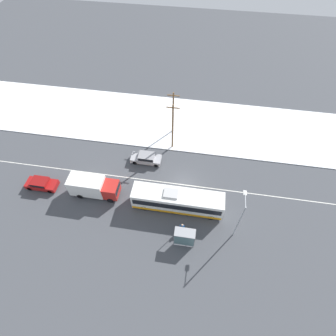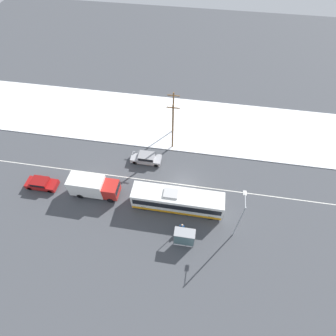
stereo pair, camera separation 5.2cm
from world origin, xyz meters
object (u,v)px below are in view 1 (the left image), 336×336
Objects in this scene: box_truck at (93,186)px; bus_shelter at (184,237)px; utility_pole_snowlot at (173,112)px; parked_car_near_truck at (41,183)px; utility_pole_roadside at (173,127)px; sedan_car at (146,158)px; city_bus at (178,200)px; pedestrian_at_stop at (182,227)px; streetlamp at (240,215)px.

box_truck is 13.79m from bus_shelter.
box_truck is 16.33m from utility_pole_snowlot.
parked_car_near_truck is 19.94m from utility_pole_roadside.
bus_shelter is at bearing -76.55° from utility_pole_roadside.
sedan_car is (5.76, 6.63, -0.86)m from box_truck.
city_bus is 3.51m from pedestrian_at_stop.
box_truck reaches higher than parked_car_near_truck.
utility_pole_snowlot is at bearing 40.07° from parked_car_near_truck.
pedestrian_at_stop reaches higher than parked_car_near_truck.
box_truck is at bearing 171.61° from streetlamp.
box_truck is 7.65m from parked_car_near_truck.
city_bus is 1.70× the size of streetlamp.
streetlamp is at bearing 7.82° from pedestrian_at_stop.
city_bus is 4.78× the size of bus_shelter.
city_bus is at bearing 106.73° from bus_shelter.
utility_pole_roadside reaches higher than pedestrian_at_stop.
sedan_car is at bearing 143.98° from streetlamp.
sedan_car is 0.54× the size of utility_pole_roadside.
sedan_car is at bearing 128.91° from city_bus.
parked_car_near_truck is (-18.94, 0.19, -0.74)m from city_bus.
sedan_car is at bearing -112.95° from utility_pole_snowlot.
pedestrian_at_stop is (6.60, -10.24, 0.23)m from sedan_car.
box_truck is at bearing 178.51° from city_bus.
bus_shelter is at bearing -21.87° from box_truck.
utility_pole_snowlot is at bearing 57.38° from box_truck.
pedestrian_at_stop is at bearing -9.98° from parked_car_near_truck.
box_truck is at bearing 163.70° from pedestrian_at_stop.
box_truck is (-11.34, 0.30, 0.15)m from city_bus.
sedan_car is 14.95m from parked_car_near_truck.
utility_pole_roadside is at bearing -134.05° from sedan_car.
utility_pole_roadside is at bearing 103.15° from pedestrian_at_stop.
box_truck reaches higher than sedan_car.
sedan_car is (-5.59, 6.92, -0.71)m from city_bus.
parked_car_near_truck is 2.51× the size of pedestrian_at_stop.
pedestrian_at_stop is 0.69× the size of bus_shelter.
city_bus is 5.06m from bus_shelter.
utility_pole_snowlot reaches higher than bus_shelter.
box_truck is 1.54× the size of parked_car_near_truck.
sedan_car is at bearing 122.81° from pedestrian_at_stop.
city_bus is 1.53× the size of utility_pole_snowlot.
sedan_car is at bearing 49.03° from box_truck.
utility_pole_snowlot is (2.96, 6.99, 3.18)m from sedan_car.
pedestrian_at_stop reaches higher than sedan_car.
streetlamp is at bearing -8.39° from box_truck.
utility_pole_roadside reaches higher than parked_car_near_truck.
city_bus reaches higher than pedestrian_at_stop.
pedestrian_at_stop is at bearing -16.30° from box_truck.
bus_shelter is (0.44, -1.52, 0.63)m from pedestrian_at_stop.
utility_pole_roadside is (-2.20, 10.43, 2.80)m from city_bus.
city_bus reaches higher than bus_shelter.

